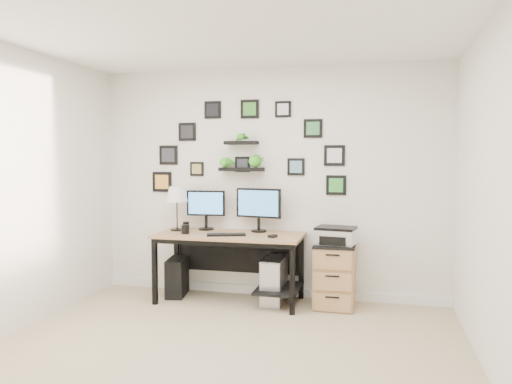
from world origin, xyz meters
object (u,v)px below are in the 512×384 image
(monitor_left, at_px, (206,207))
(printer, at_px, (336,235))
(file_cabinet, at_px, (335,275))
(pc_tower_grey, at_px, (274,281))
(table_lamp, at_px, (177,195))
(pc_tower_black, at_px, (177,277))
(mug, at_px, (185,229))
(monitor_right, at_px, (259,206))
(desk, at_px, (234,245))

(monitor_left, distance_m, printer, 1.53)
(file_cabinet, bearing_deg, pc_tower_grey, -176.85)
(monitor_left, distance_m, table_lamp, 0.36)
(printer, bearing_deg, pc_tower_black, -179.98)
(mug, height_order, printer, printer)
(table_lamp, relative_size, pc_tower_black, 1.17)
(monitor_right, relative_size, mug, 5.37)
(monitor_right, relative_size, file_cabinet, 0.79)
(monitor_right, xyz_separation_m, mug, (-0.75, -0.32, -0.24))
(desk, distance_m, pc_tower_black, 0.81)
(desk, xyz_separation_m, table_lamp, (-0.69, 0.07, 0.53))
(file_cabinet, relative_size, printer, 1.52)
(table_lamp, relative_size, printer, 1.14)
(desk, bearing_deg, printer, 2.63)
(desk, relative_size, mug, 16.32)
(desk, relative_size, pc_tower_black, 3.73)
(pc_tower_grey, relative_size, printer, 1.14)
(monitor_left, bearing_deg, mug, -109.65)
(monitor_left, height_order, monitor_right, monitor_right)
(pc_tower_black, xyz_separation_m, printer, (1.80, 0.00, 0.55))
(table_lamp, height_order, file_cabinet, table_lamp)
(desk, distance_m, pc_tower_grey, 0.59)
(pc_tower_black, height_order, pc_tower_grey, pc_tower_grey)
(file_cabinet, bearing_deg, printer, -39.38)
(desk, height_order, pc_tower_grey, desk)
(desk, bearing_deg, pc_tower_black, 175.83)
(monitor_right, bearing_deg, printer, -8.32)
(monitor_left, bearing_deg, file_cabinet, -5.15)
(table_lamp, xyz_separation_m, printer, (1.80, -0.02, -0.39))
(pc_tower_black, bearing_deg, desk, -14.03)
(mug, height_order, pc_tower_grey, mug)
(monitor_left, xyz_separation_m, pc_tower_black, (-0.31, -0.14, -0.80))
(printer, bearing_deg, mug, -173.15)
(mug, xyz_separation_m, pc_tower_black, (-0.19, 0.19, -0.58))
(monitor_right, xyz_separation_m, table_lamp, (-0.93, -0.11, 0.11))
(monitor_right, relative_size, table_lamp, 1.05)
(desk, height_order, monitor_right, monitor_right)
(monitor_left, distance_m, pc_tower_black, 0.87)
(monitor_left, xyz_separation_m, mug, (-0.12, -0.34, -0.22))
(printer, bearing_deg, desk, -177.37)
(pc_tower_black, relative_size, printer, 0.98)
(desk, distance_m, monitor_right, 0.51)
(table_lamp, height_order, mug, table_lamp)
(file_cabinet, bearing_deg, monitor_right, 172.06)
(monitor_left, relative_size, file_cabinet, 0.68)
(monitor_right, xyz_separation_m, pc_tower_black, (-0.93, -0.13, -0.83))
(monitor_right, bearing_deg, table_lamp, -173.37)
(monitor_right, distance_m, pc_tower_black, 1.25)
(mug, bearing_deg, monitor_right, 23.30)
(monitor_left, xyz_separation_m, file_cabinet, (1.49, -0.13, -0.68))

